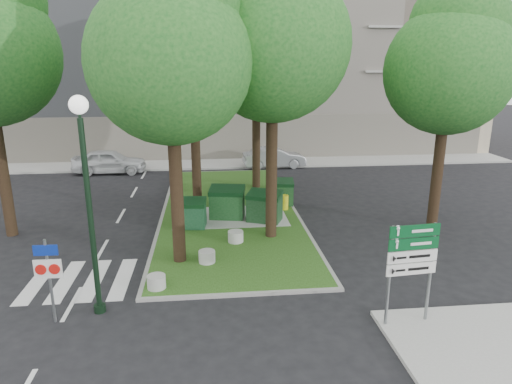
{
  "coord_description": "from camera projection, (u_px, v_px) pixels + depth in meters",
  "views": [
    {
      "loc": [
        -0.38,
        -12.46,
        6.81
      ],
      "look_at": [
        1.38,
        4.35,
        2.0
      ],
      "focal_mm": 32.0,
      "sensor_mm": 36.0,
      "label": 1
    }
  ],
  "objects": [
    {
      "name": "car_silver",
      "position": [
        274.0,
        158.0,
        30.5
      ],
      "size": [
        4.25,
        1.73,
        1.37
      ],
      "primitive_type": "imported",
      "rotation": [
        0.0,
        0.0,
        1.64
      ],
      "color": "#94989C",
      "rests_on": "ground"
    },
    {
      "name": "dumpster_b",
      "position": [
        227.0,
        203.0,
        20.27
      ],
      "size": [
        1.7,
        1.33,
        1.43
      ],
      "rotation": [
        0.0,
        0.0,
        -0.18
      ],
      "color": "#123E17",
      "rests_on": "median_island"
    },
    {
      "name": "bollard_right",
      "position": [
        236.0,
        236.0,
        17.61
      ],
      "size": [
        0.6,
        0.6,
        0.43
      ],
      "primitive_type": "cylinder",
      "color": "#A8A8A3",
      "rests_on": "median_island"
    },
    {
      "name": "street_lamp",
      "position": [
        87.0,
        182.0,
        11.9
      ],
      "size": [
        0.48,
        0.48,
        6.04
      ],
      "color": "black",
      "rests_on": "ground"
    },
    {
      "name": "bollard_left",
      "position": [
        156.0,
        282.0,
        14.0
      ],
      "size": [
        0.57,
        0.57,
        0.41
      ],
      "primitive_type": "cylinder",
      "color": "#A4A59F",
      "rests_on": "median_island"
    },
    {
      "name": "ground",
      "position": [
        226.0,
        296.0,
        13.82
      ],
      "size": [
        120.0,
        120.0,
        0.0
      ],
      "primitive_type": "plane",
      "color": "black",
      "rests_on": "ground"
    },
    {
      "name": "tree_street_right",
      "position": [
        452.0,
        58.0,
        17.66
      ],
      "size": [
        5.0,
        5.0,
        10.06
      ],
      "color": "black",
      "rests_on": "ground"
    },
    {
      "name": "dumpster_a",
      "position": [
        190.0,
        213.0,
        19.12
      ],
      "size": [
        1.41,
        1.06,
        1.23
      ],
      "rotation": [
        0.0,
        0.0,
        -0.11
      ],
      "color": "#0F391E",
      "rests_on": "median_island"
    },
    {
      "name": "dumpster_d",
      "position": [
        280.0,
        192.0,
        22.24
      ],
      "size": [
        1.42,
        1.07,
        1.24
      ],
      "rotation": [
        0.0,
        0.0,
        -0.1
      ],
      "color": "#133E18",
      "rests_on": "median_island"
    },
    {
      "name": "tree_median_mid",
      "position": [
        194.0,
        59.0,
        20.48
      ],
      "size": [
        4.8,
        4.8,
        9.99
      ],
      "color": "black",
      "rests_on": "ground"
    },
    {
      "name": "car_white",
      "position": [
        109.0,
        161.0,
        28.93
      ],
      "size": [
        4.51,
        1.82,
        1.54
      ],
      "primitive_type": "imported",
      "rotation": [
        0.0,
        0.0,
        1.57
      ],
      "color": "silver",
      "rests_on": "ground"
    },
    {
      "name": "bollard_mid",
      "position": [
        207.0,
        257.0,
        15.81
      ],
      "size": [
        0.58,
        0.58,
        0.41
      ],
      "primitive_type": "cylinder",
      "color": "#A6A6A1",
      "rests_on": "median_island"
    },
    {
      "name": "zebra_crossing",
      "position": [
        109.0,
        279.0,
        14.87
      ],
      "size": [
        5.0,
        3.0,
        0.01
      ],
      "primitive_type": "cube",
      "color": "silver",
      "rests_on": "ground"
    },
    {
      "name": "sidewalk_corner",
      "position": [
        498.0,
        350.0,
        11.1
      ],
      "size": [
        5.0,
        4.0,
        0.12
      ],
      "primitive_type": "cube",
      "color": "#999993",
      "rests_on": "ground"
    },
    {
      "name": "directional_sign",
      "position": [
        412.0,
        258.0,
        11.74
      ],
      "size": [
        1.38,
        0.2,
        2.75
      ],
      "rotation": [
        0.0,
        0.0,
        0.09
      ],
      "color": "slate",
      "rests_on": "sidewalk_corner"
    },
    {
      "name": "median_kerb",
      "position": [
        229.0,
        211.0,
        21.51
      ],
      "size": [
        6.3,
        16.3,
        0.1
      ],
      "primitive_type": "cube",
      "color": "gray",
      "rests_on": "ground"
    },
    {
      "name": "tree_median_near_right",
      "position": [
        275.0,
        28.0,
        16.2
      ],
      "size": [
        5.6,
        5.6,
        11.46
      ],
      "color": "black",
      "rests_on": "ground"
    },
    {
      "name": "dumpster_c",
      "position": [
        265.0,
        207.0,
        19.82
      ],
      "size": [
        1.73,
        1.5,
        1.35
      ],
      "rotation": [
        0.0,
        0.0,
        -0.4
      ],
      "color": "black",
      "rests_on": "median_island"
    },
    {
      "name": "building_sidewalk",
      "position": [
        215.0,
        164.0,
        31.5
      ],
      "size": [
        42.0,
        3.0,
        0.12
      ],
      "primitive_type": "cube",
      "color": "#999993",
      "rests_on": "ground"
    },
    {
      "name": "tree_median_far",
      "position": [
        258.0,
        32.0,
        23.3
      ],
      "size": [
        5.8,
        5.8,
        11.93
      ],
      "color": "black",
      "rests_on": "ground"
    },
    {
      "name": "traffic_sign_pole",
      "position": [
        49.0,
        270.0,
        12.01
      ],
      "size": [
        0.72,
        0.08,
        2.4
      ],
      "rotation": [
        0.0,
        0.0,
        -0.02
      ],
      "color": "slate",
      "rests_on": "ground"
    },
    {
      "name": "median_island",
      "position": [
        229.0,
        211.0,
        21.5
      ],
      "size": [
        6.0,
        16.0,
        0.12
      ],
      "primitive_type": "cube",
      "color": "#224614",
      "rests_on": "ground"
    },
    {
      "name": "litter_bin",
      "position": [
        284.0,
        202.0,
        21.49
      ],
      "size": [
        0.39,
        0.39,
        0.68
      ],
      "primitive_type": "cylinder",
      "color": "gold",
      "rests_on": "median_island"
    },
    {
      "name": "tree_median_near_left",
      "position": [
        172.0,
        45.0,
        14.12
      ],
      "size": [
        5.2,
        5.2,
        10.53
      ],
      "color": "black",
      "rests_on": "ground"
    },
    {
      "name": "apartment_building",
      "position": [
        211.0,
        47.0,
        36.5
      ],
      "size": [
        41.0,
        12.0,
        16.0
      ],
      "primitive_type": "cube",
      "color": "beige",
      "rests_on": "ground"
    }
  ]
}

